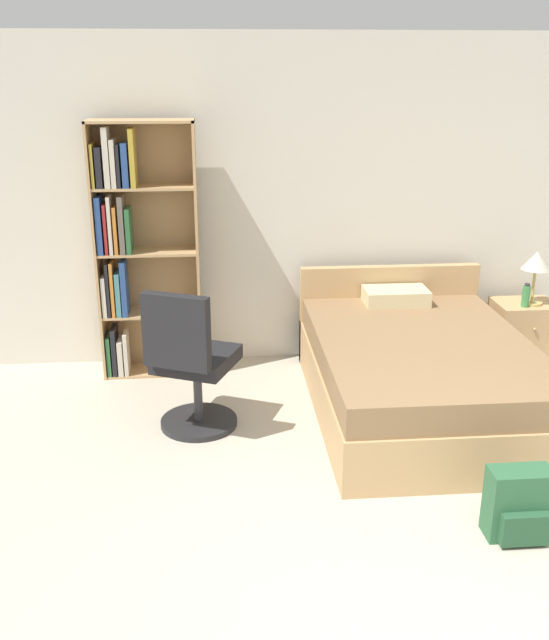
# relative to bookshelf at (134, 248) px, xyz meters

# --- Properties ---
(ground_plane) EXTENTS (14.00, 14.00, 0.00)m
(ground_plane) POSITION_rel_bookshelf_xyz_m (1.59, -2.96, -1.03)
(ground_plane) COLOR #BCB29E
(wall_back) EXTENTS (9.00, 0.06, 2.60)m
(wall_back) POSITION_rel_bookshelf_xyz_m (1.59, 0.27, 0.27)
(wall_back) COLOR silver
(wall_back) RESTS_ON ground_plane
(bookshelf) EXTENTS (0.78, 0.30, 1.98)m
(bookshelf) POSITION_rel_bookshelf_xyz_m (0.00, 0.00, 0.00)
(bookshelf) COLOR tan
(bookshelf) RESTS_ON ground_plane
(bed) EXTENTS (1.47, 2.08, 0.81)m
(bed) POSITION_rel_bookshelf_xyz_m (2.04, -0.84, -0.74)
(bed) COLOR tan
(bed) RESTS_ON ground_plane
(office_chair) EXTENTS (0.65, 0.70, 1.02)m
(office_chair) POSITION_rel_bookshelf_xyz_m (0.44, -1.04, -0.55)
(office_chair) COLOR #232326
(office_chair) RESTS_ON ground_plane
(nightstand) EXTENTS (0.49, 0.41, 0.52)m
(nightstand) POSITION_rel_bookshelf_xyz_m (3.15, -0.05, -0.77)
(nightstand) COLOR tan
(nightstand) RESTS_ON ground_plane
(table_lamp) EXTENTS (0.23, 0.23, 0.44)m
(table_lamp) POSITION_rel_bookshelf_xyz_m (3.17, -0.09, -0.17)
(table_lamp) COLOR tan
(table_lamp) RESTS_ON nightstand
(water_bottle) EXTENTS (0.06, 0.06, 0.19)m
(water_bottle) POSITION_rel_bookshelf_xyz_m (3.09, -0.15, -0.42)
(water_bottle) COLOR #3F8C4C
(water_bottle) RESTS_ON nightstand
(backpack_green) EXTENTS (0.33, 0.22, 0.39)m
(backpack_green) POSITION_rel_bookshelf_xyz_m (2.16, -2.35, -0.84)
(backpack_green) COLOR #2D603D
(backpack_green) RESTS_ON ground_plane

